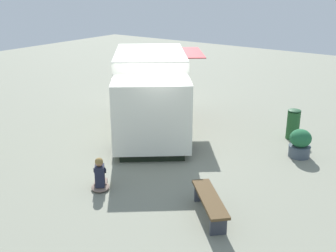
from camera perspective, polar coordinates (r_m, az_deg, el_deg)
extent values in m
plane|color=gray|center=(12.44, -1.78, -3.22)|extent=(40.00, 40.00, 0.00)
cube|color=white|center=(14.24, -2.43, 5.55)|extent=(4.04, 4.25, 2.33)
cube|color=white|center=(11.79, -2.28, 1.69)|extent=(2.68, 2.58, 1.97)
cube|color=#1E242A|center=(10.97, -2.26, 2.20)|extent=(1.44, 1.16, 0.75)
cube|color=black|center=(14.26, 2.20, 6.15)|extent=(1.26, 1.58, 0.81)
cube|color=red|center=(14.10, 3.44, 10.06)|extent=(1.82, 2.08, 0.03)
cube|color=black|center=(13.86, -2.32, -0.33)|extent=(4.49, 4.98, 0.21)
cylinder|color=black|center=(12.29, -7.04, -1.70)|extent=(0.66, 0.74, 0.78)
cylinder|color=black|center=(12.31, 2.54, -1.54)|extent=(0.66, 0.74, 0.78)
cylinder|color=black|center=(15.15, -6.29, 2.43)|extent=(0.66, 0.74, 0.78)
cylinder|color=black|center=(15.17, 1.48, 2.55)|extent=(0.66, 0.74, 0.78)
ellipsoid|color=#7D6659|center=(10.28, -9.26, -8.29)|extent=(0.67, 0.68, 0.11)
cube|color=#7D6659|center=(10.45, -8.65, -7.74)|extent=(0.32, 0.34, 0.11)
cube|color=#7D6659|center=(10.46, -9.76, -7.76)|extent=(0.32, 0.34, 0.11)
cube|color=#1F2235|center=(10.14, -9.36, -6.76)|extent=(0.37, 0.38, 0.51)
sphere|color=#A57450|center=(9.99, -9.46, -4.98)|extent=(0.19, 0.19, 0.19)
sphere|color=olive|center=(9.98, -9.47, -4.86)|extent=(0.20, 0.20, 0.20)
cube|color=#1F2235|center=(10.23, -8.80, -6.05)|extent=(0.29, 0.31, 0.27)
cube|color=#1F2235|center=(10.24, -9.87, -6.08)|extent=(0.29, 0.31, 0.27)
cylinder|color=#E59E4F|center=(10.42, -9.26, -6.03)|extent=(0.20, 0.33, 0.08)
cube|color=olive|center=(10.41, -9.27, -5.96)|extent=(0.15, 0.27, 0.02)
cylinder|color=#44505C|center=(12.46, 17.58, -3.30)|extent=(0.60, 0.60, 0.33)
torus|color=#3D4A56|center=(12.41, 17.65, -2.66)|extent=(0.62, 0.62, 0.04)
ellipsoid|color=#23643B|center=(12.32, 17.77, -1.61)|extent=(0.61, 0.61, 0.52)
sphere|color=purple|center=(12.27, 16.62, -1.34)|extent=(0.06, 0.06, 0.06)
sphere|color=purple|center=(12.34, 16.97, -0.79)|extent=(0.07, 0.07, 0.07)
sphere|color=#A554AE|center=(12.23, 17.01, -0.89)|extent=(0.07, 0.07, 0.07)
sphere|color=#A557A1|center=(12.37, 16.94, -0.83)|extent=(0.08, 0.08, 0.08)
sphere|color=#A148A8|center=(12.29, 16.59, -1.43)|extent=(0.07, 0.07, 0.07)
cube|color=brown|center=(8.94, 5.77, -9.87)|extent=(1.48, 1.48, 0.06)
cube|color=#32353F|center=(9.62, 4.67, -9.13)|extent=(0.30, 0.30, 0.40)
cube|color=#32353F|center=(8.50, 6.92, -13.42)|extent=(0.30, 0.30, 0.40)
cylinder|color=#215528|center=(13.71, 16.81, 0.11)|extent=(0.40, 0.40, 0.89)
ellipsoid|color=#234C2E|center=(13.57, 17.01, 2.03)|extent=(0.41, 0.41, 0.09)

